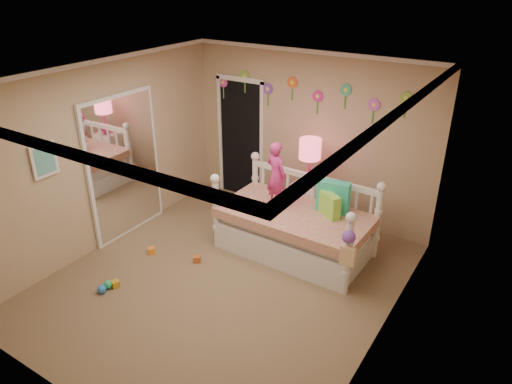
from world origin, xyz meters
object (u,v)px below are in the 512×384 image
Objects in this scene: nightstand at (307,205)px; table_lamp at (310,155)px; daybed at (295,215)px; child at (276,175)px.

table_lamp is at bearing 88.72° from nightstand.
nightstand is at bearing 104.53° from daybed.
daybed reaches higher than nightstand.
daybed is at bearing -76.45° from table_lamp.
nightstand is (0.14, 0.72, -0.74)m from child.
table_lamp reaches higher than nightstand.
child reaches higher than daybed.
daybed is 0.77m from nightstand.
table_lamp is (-0.17, 0.72, 0.62)m from daybed.
table_lamp reaches higher than daybed.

